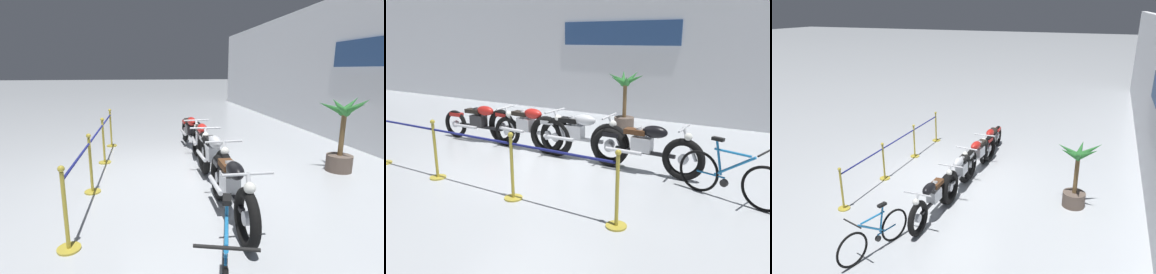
{
  "view_description": "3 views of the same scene",
  "coord_description": "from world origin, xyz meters",
  "views": [
    {
      "loc": [
        5.9,
        -0.61,
        2.1
      ],
      "look_at": [
        -1.14,
        0.51,
        0.49
      ],
      "focal_mm": 28.0,
      "sensor_mm": 36.0,
      "label": 1
    },
    {
      "loc": [
        4.35,
        -5.61,
        2.39
      ],
      "look_at": [
        0.56,
        0.76,
        0.42
      ],
      "focal_mm": 35.0,
      "sensor_mm": 36.0,
      "label": 2
    },
    {
      "loc": [
        8.65,
        3.85,
        4.49
      ],
      "look_at": [
        -0.76,
        0.17,
        0.93
      ],
      "focal_mm": 35.0,
      "sensor_mm": 36.0,
      "label": 3
    }
  ],
  "objects": [
    {
      "name": "stanchion_far_right",
      "position": [
        2.52,
        -1.56,
        0.36
      ],
      "size": [
        0.28,
        0.28,
        1.05
      ],
      "color": "gold",
      "rests_on": "ground"
    },
    {
      "name": "motorcycle_black_3",
      "position": [
        2.09,
        0.55,
        0.47
      ],
      "size": [
        2.16,
        0.62,
        0.95
      ],
      "color": "black",
      "rests_on": "ground"
    },
    {
      "name": "motorcycle_red_0",
      "position": [
        -2.02,
        0.6,
        0.46
      ],
      "size": [
        2.3,
        0.62,
        0.92
      ],
      "color": "black",
      "rests_on": "ground"
    },
    {
      "name": "potted_palm_left_of_row",
      "position": [
        0.41,
        3.42,
        0.74
      ],
      "size": [
        1.06,
        1.03,
        1.63
      ],
      "color": "brown",
      "rests_on": "ground"
    },
    {
      "name": "stanchion_mid_left",
      "position": [
        -0.93,
        -1.56,
        0.36
      ],
      "size": [
        0.28,
        0.28,
        1.05
      ],
      "color": "gold",
      "rests_on": "ground"
    },
    {
      "name": "stanchion_mid_right",
      "position": [
        0.79,
        -1.56,
        0.36
      ],
      "size": [
        0.28,
        0.28,
        1.05
      ],
      "color": "gold",
      "rests_on": "ground"
    },
    {
      "name": "back_wall",
      "position": [
        -0.0,
        5.12,
        2.1
      ],
      "size": [
        28.0,
        0.29,
        4.2
      ],
      "color": "white",
      "rests_on": "ground"
    },
    {
      "name": "stanchion_far_left",
      "position": [
        -1.08,
        -1.56,
        0.65
      ],
      "size": [
        5.12,
        0.28,
        1.05
      ],
      "color": "gold",
      "rests_on": "ground"
    },
    {
      "name": "ground_plane",
      "position": [
        0.0,
        0.0,
        0.0
      ],
      "size": [
        120.0,
        120.0,
        0.0
      ],
      "primitive_type": "plane",
      "color": "#B2B7BC"
    },
    {
      "name": "motorcycle_silver_2",
      "position": [
        0.62,
        0.62,
        0.49
      ],
      "size": [
        2.27,
        0.62,
        0.99
      ],
      "color": "black",
      "rests_on": "ground"
    },
    {
      "name": "motorcycle_red_1",
      "position": [
        -0.65,
        0.64,
        0.49
      ],
      "size": [
        2.42,
        0.62,
        0.98
      ],
      "color": "black",
      "rests_on": "ground"
    },
    {
      "name": "bicycle",
      "position": [
        3.62,
        0.06,
        0.37
      ],
      "size": [
        1.65,
        0.61,
        0.94
      ],
      "color": "black",
      "rests_on": "ground"
    }
  ]
}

